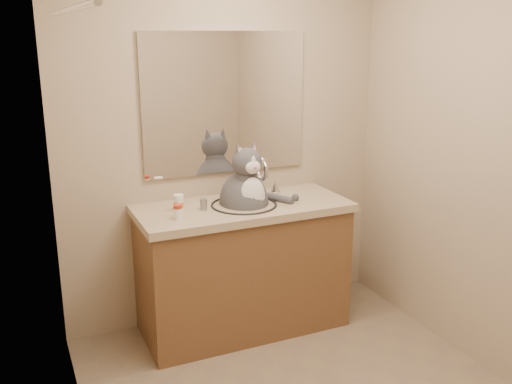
# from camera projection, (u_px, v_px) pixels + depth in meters

# --- Properties ---
(room) EXTENTS (2.22, 2.52, 2.42)m
(room) POSITION_uv_depth(u_px,v_px,m) (323.00, 187.00, 2.63)
(room) COLOR #7C6956
(room) RESTS_ON ground
(vanity) EXTENTS (1.34, 0.59, 1.12)m
(vanity) POSITION_uv_depth(u_px,v_px,m) (243.00, 264.00, 3.68)
(vanity) COLOR brown
(vanity) RESTS_ON ground
(mirror) EXTENTS (1.10, 0.02, 0.90)m
(mirror) POSITION_uv_depth(u_px,v_px,m) (226.00, 104.00, 3.65)
(mirror) COLOR white
(mirror) RESTS_ON room
(shower_curtain) EXTENTS (0.02, 1.30, 1.93)m
(shower_curtain) POSITION_uv_depth(u_px,v_px,m) (89.00, 249.00, 2.35)
(shower_curtain) COLOR beige
(shower_curtain) RESTS_ON ground
(cat) EXTENTS (0.46, 0.36, 0.61)m
(cat) POSITION_uv_depth(u_px,v_px,m) (245.00, 198.00, 3.57)
(cat) COLOR #424247
(cat) RESTS_ON vanity
(pill_bottle_redcap) EXTENTS (0.06, 0.06, 0.09)m
(pill_bottle_redcap) POSITION_uv_depth(u_px,v_px,m) (178.00, 212.00, 3.27)
(pill_bottle_redcap) COLOR white
(pill_bottle_redcap) RESTS_ON vanity
(pill_bottle_orange) EXTENTS (0.07, 0.07, 0.10)m
(pill_bottle_orange) POSITION_uv_depth(u_px,v_px,m) (179.00, 203.00, 3.42)
(pill_bottle_orange) COLOR white
(pill_bottle_orange) RESTS_ON vanity
(grey_canister) EXTENTS (0.05, 0.05, 0.07)m
(grey_canister) POSITION_uv_depth(u_px,v_px,m) (204.00, 204.00, 3.46)
(grey_canister) COLOR gray
(grey_canister) RESTS_ON vanity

